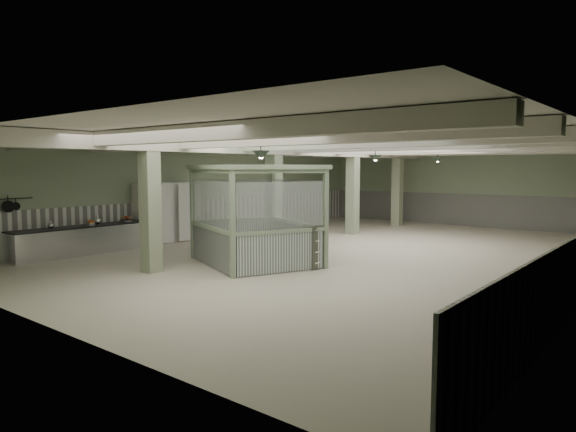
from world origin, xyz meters
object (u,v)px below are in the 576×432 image
Objects in this scene: prep_counter at (86,239)px; filing_cabinet at (314,246)px; guard_booth at (255,198)px; walkin_cooler at (165,212)px.

prep_counter is 7.58m from filing_cabinet.
walkin_cooler is at bearing -167.02° from guard_booth.
guard_booth reaches higher than filing_cabinet.
guard_booth is (5.40, -0.98, 0.78)m from walkin_cooler.
filing_cabinet reaches higher than prep_counter.
prep_counter is 3.27m from walkin_cooler.
filing_cabinet is at bearing 37.68° from guard_booth.
walkin_cooler is 1.98× the size of filing_cabinet.
prep_counter is 5.94m from guard_booth.
guard_booth reaches higher than prep_counter.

